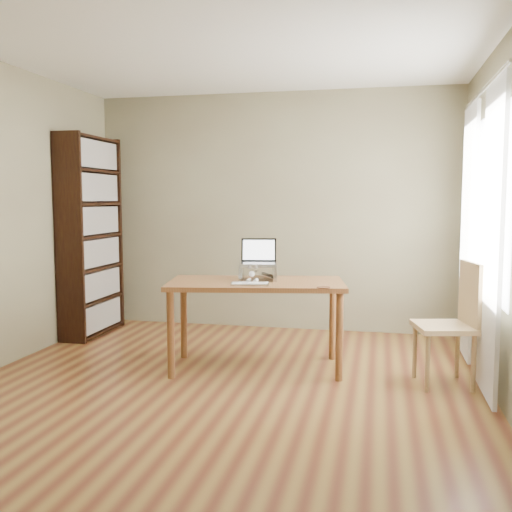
# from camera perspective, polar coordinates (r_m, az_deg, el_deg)

# --- Properties ---
(room) EXTENTS (4.04, 4.54, 2.64)m
(room) POSITION_cam_1_polar(r_m,az_deg,el_deg) (4.13, -3.57, 3.79)
(room) COLOR #5B2918
(room) RESTS_ON ground
(bookshelf) EXTENTS (0.30, 0.90, 2.10)m
(bookshelf) POSITION_cam_1_polar(r_m,az_deg,el_deg) (6.29, -16.17, 1.93)
(bookshelf) COLOR black
(bookshelf) RESTS_ON ground
(curtains) EXTENTS (0.03, 1.90, 2.25)m
(curtains) POSITION_cam_1_polar(r_m,az_deg,el_deg) (4.83, 21.35, 2.13)
(curtains) COLOR white
(curtains) RESTS_ON ground
(desk) EXTENTS (1.57, 0.97, 0.75)m
(desk) POSITION_cam_1_polar(r_m,az_deg,el_deg) (4.82, 0.02, -3.63)
(desk) COLOR brown
(desk) RESTS_ON ground
(laptop_stand) EXTENTS (0.32, 0.25, 0.13)m
(laptop_stand) POSITION_cam_1_polar(r_m,az_deg,el_deg) (4.87, 0.22, -1.44)
(laptop_stand) COLOR silver
(laptop_stand) RESTS_ON desk
(laptop) EXTENTS (0.34, 0.30, 0.22)m
(laptop) POSITION_cam_1_polar(r_m,az_deg,el_deg) (4.91, 0.35, -0.16)
(laptop) COLOR silver
(laptop) RESTS_ON laptop_stand
(keyboard) EXTENTS (0.32, 0.18, 0.02)m
(keyboard) POSITION_cam_1_polar(r_m,az_deg,el_deg) (4.59, -0.61, -2.81)
(keyboard) COLOR silver
(keyboard) RESTS_ON desk
(coaster) EXTENTS (0.10, 0.10, 0.01)m
(coaster) POSITION_cam_1_polar(r_m,az_deg,el_deg) (4.49, 6.77, -3.13)
(coaster) COLOR brown
(coaster) RESTS_ON desk
(cat) EXTENTS (0.26, 0.49, 0.16)m
(cat) POSITION_cam_1_polar(r_m,az_deg,el_deg) (4.91, 0.03, -1.55)
(cat) COLOR #4D473C
(cat) RESTS_ON desk
(chair) EXTENTS (0.51, 0.51, 0.96)m
(chair) POSITION_cam_1_polar(r_m,az_deg,el_deg) (4.66, 19.23, -6.00)
(chair) COLOR tan
(chair) RESTS_ON ground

